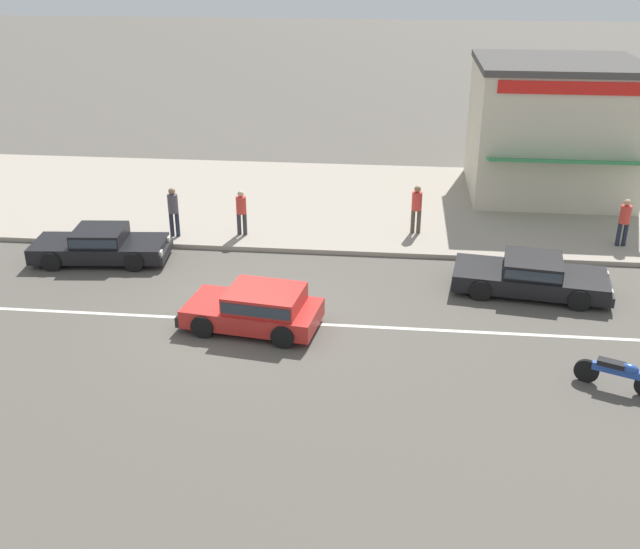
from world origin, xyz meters
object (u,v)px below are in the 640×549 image
Objects in this scene: pedestrian_mid_kerb at (625,219)px; shopfront_mid_block at (552,128)px; sedan_black_3 at (531,275)px; pedestrian_by_shop at (417,206)px; motorcycle_0 at (618,373)px; pedestrian_near_clock at (173,208)px; sedan_black_1 at (100,245)px; pedestrian_far_end at (241,210)px; hatchback_red_5 at (257,307)px.

shopfront_mid_block is at bearing 105.41° from pedestrian_mid_kerb.
pedestrian_by_shop is at bearing 128.71° from sedan_black_3.
pedestrian_near_clock is (-12.45, 7.86, 0.72)m from motorcycle_0.
pedestrian_near_clock is at bearing -177.39° from pedestrian_mid_kerb.
pedestrian_mid_kerb is at bearing 8.94° from sedan_black_1.
sedan_black_1 is 0.94× the size of sedan_black_3.
pedestrian_near_clock is 2.25m from pedestrian_far_end.
pedestrian_far_end is (-12.46, -0.31, -0.02)m from pedestrian_mid_kerb.
sedan_black_1 is 6.88m from hatchback_red_5.
pedestrian_mid_kerb is at bearing -74.59° from shopfront_mid_block.
pedestrian_far_end is at bearing 141.23° from motorcycle_0.
pedestrian_by_shop is at bearing -135.10° from shopfront_mid_block.
pedestrian_by_shop is (4.18, 6.95, 0.53)m from hatchback_red_5.
sedan_black_1 is at bearing 157.46° from motorcycle_0.
pedestrian_near_clock is 14.69m from pedestrian_mid_kerb.
pedestrian_far_end is at bearing -178.59° from pedestrian_mid_kerb.
motorcycle_0 is 1.04× the size of pedestrian_near_clock.
shopfront_mid_block is (14.98, 8.16, 2.15)m from sedan_black_1.
pedestrian_far_end reaches higher than sedan_black_3.
pedestrian_far_end reaches higher than motorcycle_0.
pedestrian_near_clock reaches higher than sedan_black_3.
shopfront_mid_block reaches higher than pedestrian_far_end.
hatchback_red_5 is 2.13× the size of motorcycle_0.
pedestrian_by_shop is at bearing 17.30° from sedan_black_1.
sedan_black_1 and sedan_black_3 have the same top height.
motorcycle_0 is at bearing -63.88° from pedestrian_by_shop.
pedestrian_near_clock is 8.12m from pedestrian_by_shop.
motorcycle_0 is 13.14m from pedestrian_far_end.
sedan_black_1 is 2.73m from pedestrian_near_clock.
pedestrian_mid_kerb is (10.82, 6.47, 0.48)m from hatchback_red_5.
pedestrian_mid_kerb reaches higher than motorcycle_0.
pedestrian_by_shop reaches higher than hatchback_red_5.
sedan_black_1 is 16.72m from pedestrian_mid_kerb.
hatchback_red_5 is 2.42× the size of pedestrian_far_end.
sedan_black_3 is at bearing 21.48° from hatchback_red_5.
hatchback_red_5 reaches higher than motorcycle_0.
pedestrian_mid_kerb is 5.99m from shopfront_mid_block.
pedestrian_mid_kerb is at bearing -4.13° from pedestrian_by_shop.
sedan_black_1 is 0.71× the size of shopfront_mid_block.
pedestrian_near_clock is 1.02× the size of pedestrian_by_shop.
pedestrian_by_shop is (8.04, 1.15, -0.02)m from pedestrian_near_clock.
shopfront_mid_block is at bearing 87.20° from motorcycle_0.
pedestrian_by_shop is at bearing 58.96° from hatchback_red_5.
pedestrian_mid_kerb reaches higher than sedan_black_1.
hatchback_red_5 is 6.99m from pedestrian_near_clock.
pedestrian_near_clock is at bearing -154.62° from shopfront_mid_block.
hatchback_red_5 is at bearing -121.04° from pedestrian_by_shop.
sedan_black_1 is 2.73× the size of pedestrian_mid_kerb.
motorcycle_0 is 1.14× the size of pedestrian_far_end.
pedestrian_near_clock reaches higher than pedestrian_by_shop.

